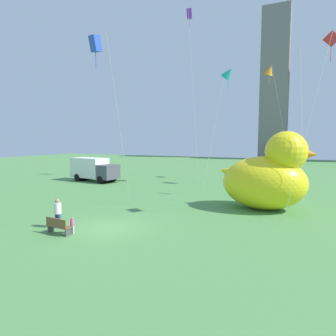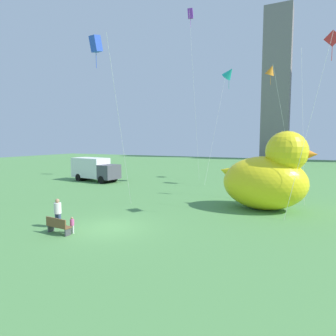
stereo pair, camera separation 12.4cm
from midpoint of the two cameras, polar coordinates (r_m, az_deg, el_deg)
ground_plane at (r=17.36m, az=-11.30°, el=-11.48°), size 140.00×140.00×0.00m
park_bench at (r=16.89m, az=-20.70°, el=-10.55°), size 1.55×0.57×0.90m
person_adult at (r=17.97m, az=-20.72°, el=-8.06°), size 0.42×0.42×1.69m
person_child at (r=16.75m, az=-18.17°, el=-10.50°), size 0.22×0.22×0.91m
giant_inflatable_duck at (r=22.14m, az=19.27°, el=-1.60°), size 6.85×4.40×5.68m
box_truck at (r=36.67m, az=-14.17°, el=-0.27°), size 6.64×3.16×2.85m
kite_purple at (r=40.07m, az=4.56°, el=27.80°), size 1.64×1.76×21.08m
kite_orange at (r=38.55m, az=19.71°, el=17.66°), size 3.90×3.83×14.10m
kite_red at (r=27.63m, az=29.38°, el=20.04°), size 2.89×3.73×13.59m
kite_teal at (r=33.60m, az=12.06°, el=17.83°), size 3.24×3.36×13.08m
kite_blue at (r=23.11m, az=-13.82°, el=22.50°), size 2.44×3.57×12.54m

